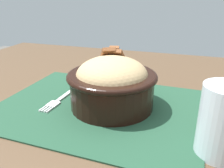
# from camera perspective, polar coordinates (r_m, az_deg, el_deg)

# --- Properties ---
(table) EXTENTS (1.16, 0.98, 0.71)m
(table) POSITION_cam_1_polar(r_m,az_deg,el_deg) (0.56, -2.31, -10.79)
(table) COLOR #4C3826
(table) RESTS_ON ground_plane
(placemat) EXTENTS (0.44, 0.34, 0.00)m
(placemat) POSITION_cam_1_polar(r_m,az_deg,el_deg) (0.51, -2.76, -5.46)
(placemat) COLOR #1E422D
(placemat) RESTS_ON table
(bowl) EXTENTS (0.18, 0.18, 0.12)m
(bowl) POSITION_cam_1_polar(r_m,az_deg,el_deg) (0.49, 0.00, 0.33)
(bowl) COLOR black
(bowl) RESTS_ON placemat
(fork) EXTENTS (0.02, 0.13, 0.00)m
(fork) POSITION_cam_1_polar(r_m,az_deg,el_deg) (0.54, -12.70, -3.82)
(fork) COLOR silver
(fork) RESTS_ON placemat
(drinking_glass) EXTENTS (0.07, 0.07, 0.11)m
(drinking_glass) POSITION_cam_1_polar(r_m,az_deg,el_deg) (0.39, 25.05, -9.11)
(drinking_glass) COLOR silver
(drinking_glass) RESTS_ON table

